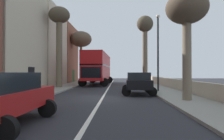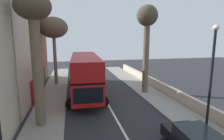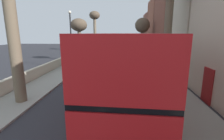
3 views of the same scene
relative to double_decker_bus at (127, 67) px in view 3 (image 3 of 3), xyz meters
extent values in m
plane|color=#28282D|center=(1.70, -13.26, -2.35)|extent=(84.00, 84.00, 0.00)
cube|color=silver|center=(1.70, -13.26, -2.35)|extent=(0.16, 54.00, 0.01)
cube|color=gray|center=(-3.20, -13.26, -2.29)|extent=(2.60, 60.00, 0.12)
cube|color=gray|center=(6.60, -13.26, -2.29)|extent=(2.60, 60.00, 0.12)
cube|color=brown|center=(-6.80, -33.26, 1.97)|extent=(4.00, 7.68, 8.65)
cube|color=#194C23|center=(-4.77, -33.26, -1.30)|extent=(0.08, 1.10, 2.10)
cube|color=brown|center=(-6.80, -25.26, 2.81)|extent=(4.00, 7.68, 10.33)
cube|color=maroon|center=(-4.77, -25.26, -1.30)|extent=(0.08, 1.10, 2.10)
cube|color=brown|center=(-6.80, -17.26, 3.04)|extent=(4.00, 7.68, 10.78)
cube|color=maroon|center=(-4.77, -17.26, -1.30)|extent=(0.08, 1.10, 2.10)
cube|color=beige|center=(-6.80, -9.26, 2.53)|extent=(4.00, 7.68, 9.77)
cube|color=black|center=(-4.77, -9.26, -1.30)|extent=(0.08, 1.10, 2.10)
cube|color=maroon|center=(-4.77, -1.26, -1.30)|extent=(0.08, 1.10, 2.10)
cube|color=beige|center=(8.15, -13.26, -1.85)|extent=(0.36, 54.00, 1.01)
cube|color=#B51519|center=(0.00, 0.01, -0.80)|extent=(2.89, 10.42, 1.70)
cube|color=black|center=(0.00, 0.01, 0.13)|extent=(2.91, 10.32, 0.16)
cube|color=#B51519|center=(0.00, 0.01, 0.96)|extent=(2.89, 10.42, 1.50)
cube|color=black|center=(-0.19, -5.14, -0.72)|extent=(2.20, 0.14, 1.19)
cylinder|color=black|center=(1.15, -3.55, -1.85)|extent=(1.01, 0.34, 1.00)
cylinder|color=black|center=(-1.41, -3.45, -1.85)|extent=(1.01, 0.34, 1.00)
cylinder|color=black|center=(1.41, 3.47, -1.85)|extent=(1.01, 0.34, 1.00)
cube|color=black|center=(4.20, -11.23, -1.56)|extent=(1.87, 3.96, 0.63)
cube|color=black|center=(4.19, -11.42, -0.98)|extent=(1.67, 2.20, 0.52)
cylinder|color=black|center=(3.36, -9.99, -2.03)|extent=(0.65, 0.24, 0.64)
cylinder|color=black|center=(5.13, -10.05, -2.03)|extent=(0.65, 0.24, 0.64)
cylinder|color=black|center=(3.27, -12.41, -2.03)|extent=(0.65, 0.24, 0.64)
cylinder|color=black|center=(5.04, -12.47, -2.03)|extent=(0.65, 0.24, 0.64)
cube|color=slate|center=(-0.80, -26.95, -1.54)|extent=(1.84, 4.42, 0.68)
cube|color=black|center=(-0.80, -27.17, -0.94)|extent=(1.67, 2.44, 0.52)
cylinder|color=black|center=(-1.73, -25.60, -2.03)|extent=(0.64, 0.23, 0.64)
cylinder|color=black|center=(0.09, -25.57, -2.03)|extent=(0.64, 0.23, 0.64)
cylinder|color=black|center=(-1.69, -28.33, -2.03)|extent=(0.64, 0.23, 0.64)
cylinder|color=black|center=(0.13, -28.30, -2.03)|extent=(0.64, 0.23, 0.64)
cube|color=#AD1919|center=(-0.80, -20.07, -1.57)|extent=(1.79, 4.31, 0.61)
cube|color=black|center=(-0.80, -20.28, -0.99)|extent=(1.64, 2.37, 0.54)
cylinder|color=black|center=(-1.69, -18.73, -2.03)|extent=(0.64, 0.22, 0.64)
cylinder|color=black|center=(0.11, -18.74, -2.03)|extent=(0.64, 0.22, 0.64)
cylinder|color=black|center=(-1.71, -21.40, -2.03)|extent=(0.64, 0.22, 0.64)
cylinder|color=black|center=(0.10, -21.41, -2.03)|extent=(0.64, 0.22, 0.64)
cube|color=#1E6038|center=(4.20, -32.73, -1.57)|extent=(1.77, 4.44, 0.60)
cube|color=black|center=(4.20, -32.95, -1.01)|extent=(1.62, 2.45, 0.53)
cylinder|color=black|center=(3.30, -31.36, -2.03)|extent=(0.64, 0.22, 0.64)
cylinder|color=black|center=(5.09, -31.35, -2.03)|extent=(0.64, 0.22, 0.64)
cylinder|color=black|center=(3.31, -34.11, -2.03)|extent=(0.64, 0.22, 0.64)
cylinder|color=black|center=(5.10, -34.10, -2.03)|extent=(0.64, 0.22, 0.64)
cylinder|color=brown|center=(-3.41, -5.81, 1.30)|extent=(0.63, 0.63, 7.07)
cylinder|color=#7A6B56|center=(6.51, -28.03, 1.40)|extent=(0.61, 0.61, 7.27)
ellipsoid|color=brown|center=(6.51, -28.03, 5.49)|extent=(2.25, 2.25, 1.73)
cylinder|color=#7A6B56|center=(6.50, -14.98, 0.08)|extent=(0.48, 0.48, 4.62)
ellipsoid|color=brown|center=(6.50, -14.98, 2.85)|extent=(2.30, 2.30, 1.78)
cylinder|color=brown|center=(-2.88, -20.30, 0.14)|extent=(0.47, 0.47, 4.75)
ellipsoid|color=brown|center=(-2.88, -20.30, 3.01)|extent=(2.46, 2.46, 2.45)
cylinder|color=brown|center=(6.24, -0.43, 1.49)|extent=(0.63, 0.63, 7.44)
cylinder|color=black|center=(6.00, -9.71, 0.77)|extent=(0.14, 0.14, 6.00)
sphere|color=silver|center=(6.00, -9.71, 3.92)|extent=(0.32, 0.32, 0.32)
cylinder|color=black|center=(7.00, -19.17, -1.72)|extent=(0.52, 0.52, 1.03)
cylinder|color=olive|center=(7.00, -19.17, -1.16)|extent=(0.55, 0.55, 0.10)
camera|label=1|loc=(2.69, -25.78, -0.72)|focal=31.14mm
camera|label=2|loc=(-1.29, -17.75, 3.38)|focal=28.89mm
camera|label=3|loc=(0.18, 8.32, 1.71)|focal=26.29mm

